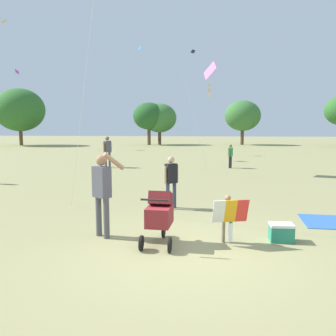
{
  "coord_description": "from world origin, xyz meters",
  "views": [
    {
      "loc": [
        0.22,
        -6.03,
        2.27
      ],
      "look_at": [
        -0.48,
        1.65,
        1.3
      ],
      "focal_mm": 37.62,
      "sensor_mm": 36.0,
      "label": 1
    }
  ],
  "objects_px": {
    "kite_orange_delta": "(209,73)",
    "person_red_shirt": "(107,149)",
    "person_kid_running": "(230,154)",
    "person_adult_flyer": "(102,188)",
    "stroller": "(160,213)",
    "cooler_box": "(281,232)",
    "picnic_blanket": "(334,222)",
    "child_with_butterfly_kite": "(228,214)",
    "person_couple_left": "(171,178)"
  },
  "relations": [
    {
      "from": "kite_orange_delta",
      "to": "person_red_shirt",
      "type": "height_order",
      "value": "kite_orange_delta"
    },
    {
      "from": "person_kid_running",
      "to": "person_adult_flyer",
      "type": "bearing_deg",
      "value": -106.81
    },
    {
      "from": "stroller",
      "to": "cooler_box",
      "type": "relative_size",
      "value": 2.45
    },
    {
      "from": "picnic_blanket",
      "to": "cooler_box",
      "type": "height_order",
      "value": "cooler_box"
    },
    {
      "from": "person_adult_flyer",
      "to": "kite_orange_delta",
      "type": "xyz_separation_m",
      "value": [
        2.31,
        9.53,
        3.52
      ]
    },
    {
      "from": "stroller",
      "to": "child_with_butterfly_kite",
      "type": "bearing_deg",
      "value": 7.82
    },
    {
      "from": "picnic_blanket",
      "to": "stroller",
      "type": "bearing_deg",
      "value": -154.4
    },
    {
      "from": "kite_orange_delta",
      "to": "person_couple_left",
      "type": "relative_size",
      "value": 3.62
    },
    {
      "from": "stroller",
      "to": "kite_orange_delta",
      "type": "height_order",
      "value": "kite_orange_delta"
    },
    {
      "from": "person_red_shirt",
      "to": "picnic_blanket",
      "type": "bearing_deg",
      "value": -50.98
    },
    {
      "from": "child_with_butterfly_kite",
      "to": "stroller",
      "type": "distance_m",
      "value": 1.3
    },
    {
      "from": "person_adult_flyer",
      "to": "picnic_blanket",
      "type": "height_order",
      "value": "person_adult_flyer"
    },
    {
      "from": "stroller",
      "to": "picnic_blanket",
      "type": "bearing_deg",
      "value": 25.6
    },
    {
      "from": "person_red_shirt",
      "to": "cooler_box",
      "type": "bearing_deg",
      "value": -60.29
    },
    {
      "from": "person_kid_running",
      "to": "cooler_box",
      "type": "xyz_separation_m",
      "value": [
        0.02,
        -11.54,
        -0.55
      ]
    },
    {
      "from": "stroller",
      "to": "picnic_blanket",
      "type": "height_order",
      "value": "stroller"
    },
    {
      "from": "person_kid_running",
      "to": "person_couple_left",
      "type": "bearing_deg",
      "value": -104.47
    },
    {
      "from": "person_couple_left",
      "to": "picnic_blanket",
      "type": "bearing_deg",
      "value": -15.04
    },
    {
      "from": "person_adult_flyer",
      "to": "cooler_box",
      "type": "xyz_separation_m",
      "value": [
        3.53,
        0.05,
        -0.83
      ]
    },
    {
      "from": "person_adult_flyer",
      "to": "cooler_box",
      "type": "bearing_deg",
      "value": 0.76
    },
    {
      "from": "person_red_shirt",
      "to": "person_kid_running",
      "type": "bearing_deg",
      "value": 2.38
    },
    {
      "from": "kite_orange_delta",
      "to": "stroller",
      "type": "bearing_deg",
      "value": -96.49
    },
    {
      "from": "kite_orange_delta",
      "to": "picnic_blanket",
      "type": "relative_size",
      "value": 3.66
    },
    {
      "from": "stroller",
      "to": "person_red_shirt",
      "type": "height_order",
      "value": "person_red_shirt"
    },
    {
      "from": "person_adult_flyer",
      "to": "person_red_shirt",
      "type": "relative_size",
      "value": 1.07
    },
    {
      "from": "stroller",
      "to": "cooler_box",
      "type": "distance_m",
      "value": 2.4
    },
    {
      "from": "stroller",
      "to": "person_kid_running",
      "type": "relative_size",
      "value": 0.9
    },
    {
      "from": "person_couple_left",
      "to": "person_kid_running",
      "type": "relative_size",
      "value": 1.15
    },
    {
      "from": "stroller",
      "to": "cooler_box",
      "type": "bearing_deg",
      "value": 9.3
    },
    {
      "from": "person_adult_flyer",
      "to": "person_red_shirt",
      "type": "xyz_separation_m",
      "value": [
        -2.91,
        11.32,
        -0.05
      ]
    },
    {
      "from": "kite_orange_delta",
      "to": "picnic_blanket",
      "type": "bearing_deg",
      "value": -71.21
    },
    {
      "from": "cooler_box",
      "to": "person_red_shirt",
      "type": "bearing_deg",
      "value": 119.71
    },
    {
      "from": "person_red_shirt",
      "to": "kite_orange_delta",
      "type": "bearing_deg",
      "value": -18.92
    },
    {
      "from": "kite_orange_delta",
      "to": "picnic_blanket",
      "type": "distance_m",
      "value": 9.6
    },
    {
      "from": "person_red_shirt",
      "to": "person_couple_left",
      "type": "relative_size",
      "value": 1.15
    },
    {
      "from": "child_with_butterfly_kite",
      "to": "person_couple_left",
      "type": "bearing_deg",
      "value": 115.81
    },
    {
      "from": "person_red_shirt",
      "to": "person_kid_running",
      "type": "relative_size",
      "value": 1.32
    },
    {
      "from": "stroller",
      "to": "person_red_shirt",
      "type": "distance_m",
      "value": 12.36
    },
    {
      "from": "person_kid_running",
      "to": "picnic_blanket",
      "type": "height_order",
      "value": "person_kid_running"
    },
    {
      "from": "stroller",
      "to": "kite_orange_delta",
      "type": "relative_size",
      "value": 0.22
    },
    {
      "from": "child_with_butterfly_kite",
      "to": "picnic_blanket",
      "type": "distance_m",
      "value": 3.11
    },
    {
      "from": "child_with_butterfly_kite",
      "to": "person_kid_running",
      "type": "xyz_separation_m",
      "value": [
        1.02,
        11.75,
        0.15
      ]
    },
    {
      "from": "person_adult_flyer",
      "to": "person_kid_running",
      "type": "bearing_deg",
      "value": 73.19
    },
    {
      "from": "kite_orange_delta",
      "to": "cooler_box",
      "type": "relative_size",
      "value": 11.4
    },
    {
      "from": "child_with_butterfly_kite",
      "to": "kite_orange_delta",
      "type": "height_order",
      "value": "kite_orange_delta"
    },
    {
      "from": "kite_orange_delta",
      "to": "person_red_shirt",
      "type": "distance_m",
      "value": 6.57
    },
    {
      "from": "child_with_butterfly_kite",
      "to": "person_couple_left",
      "type": "xyz_separation_m",
      "value": [
        -1.31,
        2.71,
        0.26
      ]
    },
    {
      "from": "child_with_butterfly_kite",
      "to": "person_red_shirt",
      "type": "relative_size",
      "value": 0.57
    },
    {
      "from": "child_with_butterfly_kite",
      "to": "person_red_shirt",
      "type": "xyz_separation_m",
      "value": [
        -5.39,
        11.48,
        0.39
      ]
    },
    {
      "from": "person_couple_left",
      "to": "child_with_butterfly_kite",
      "type": "bearing_deg",
      "value": -64.19
    }
  ]
}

